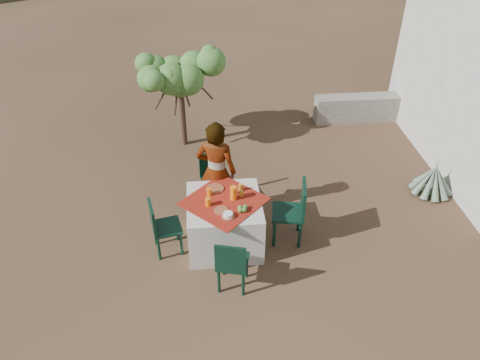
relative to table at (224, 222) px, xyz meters
name	(u,v)px	position (x,y,z in m)	size (l,w,h in m)	color
ground	(211,241)	(-0.20, 0.03, -0.38)	(160.00, 160.00, 0.00)	#352118
table	(224,222)	(0.00, 0.00, 0.00)	(1.30, 1.30, 0.76)	silver
chair_far	(214,176)	(-0.10, 1.01, 0.09)	(0.49, 0.49, 0.85)	black
chair_near	(232,263)	(0.03, -0.88, 0.09)	(0.47, 0.47, 0.84)	black
chair_left	(161,225)	(-0.88, -0.09, 0.09)	(0.46, 0.46, 0.84)	black
chair_right	(294,210)	(0.99, -0.01, 0.16)	(0.51, 0.51, 0.96)	black
person	(216,172)	(-0.07, 0.63, 0.44)	(0.60, 0.39, 1.64)	#8C6651
shrub_tree	(183,79)	(-0.53, 2.87, 0.94)	(1.42, 1.40, 1.67)	#412920
agave	(433,180)	(3.49, 0.88, -0.13)	(0.69, 0.69, 0.73)	slate
stone_wall	(377,108)	(3.40, 3.43, -0.10)	(2.60, 0.35, 0.55)	gray
plate_far	(215,189)	(-0.11, 0.28, 0.39)	(0.25, 0.25, 0.01)	brown
plate_near	(221,210)	(-0.05, -0.21, 0.39)	(0.20, 0.20, 0.01)	brown
glass_far	(209,192)	(-0.19, 0.16, 0.44)	(0.07, 0.07, 0.11)	orange
glass_near	(208,202)	(-0.22, -0.07, 0.44)	(0.07, 0.07, 0.12)	orange
juice_pitcher	(233,193)	(0.13, 0.03, 0.48)	(0.09, 0.09, 0.20)	orange
bowl_plate	(228,216)	(0.03, -0.34, 0.39)	(0.18, 0.18, 0.01)	brown
white_bowl	(228,215)	(0.03, -0.34, 0.42)	(0.13, 0.13, 0.05)	white
jar_left	(241,194)	(0.25, 0.08, 0.43)	(0.06, 0.06, 0.09)	#C47F22
jar_right	(241,187)	(0.25, 0.23, 0.43)	(0.06, 0.06, 0.10)	#C47F22
napkin_holder	(235,191)	(0.16, 0.16, 0.42)	(0.06, 0.04, 0.08)	white
fruit_cluster	(243,209)	(0.23, -0.23, 0.42)	(0.14, 0.13, 0.07)	#4B7D2D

